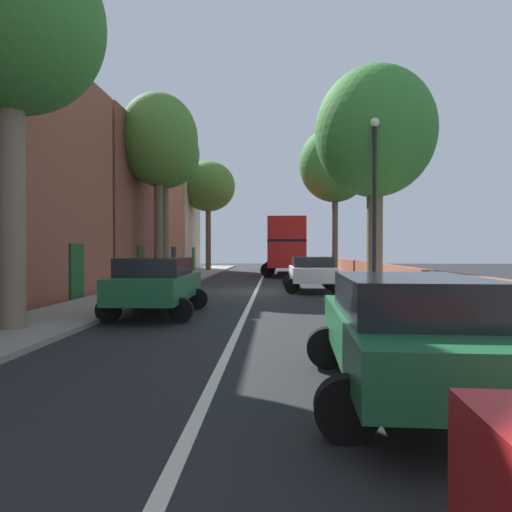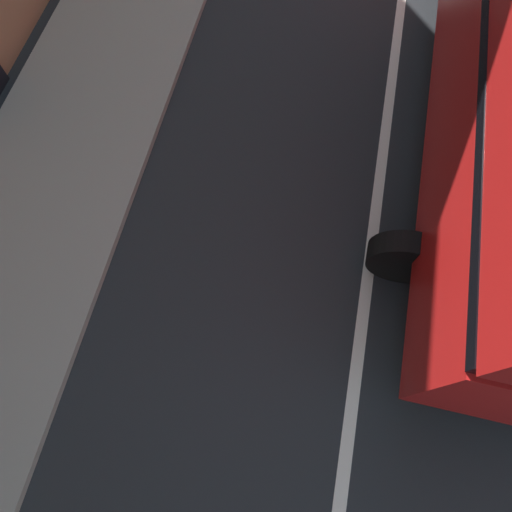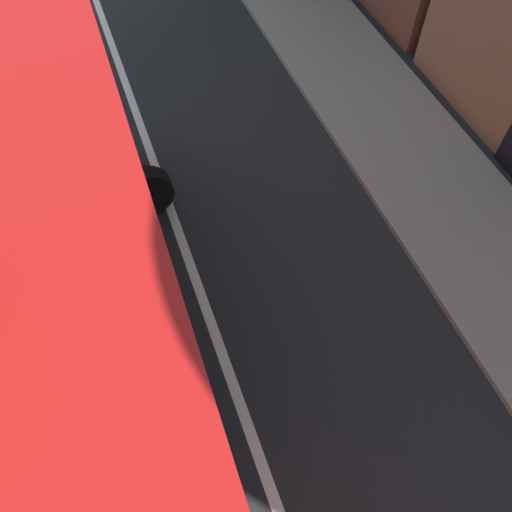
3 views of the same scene
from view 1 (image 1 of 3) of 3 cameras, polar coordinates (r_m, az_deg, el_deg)
The scene contains 18 objects.
ground_plane at distance 20.52m, azimuth 0.00°, elevation -4.45°, with size 84.00×84.00×0.00m, color black.
road_centre_line at distance 20.52m, azimuth 0.00°, elevation -4.44°, with size 0.16×54.00×0.01m, color silver.
sidewalk_left at distance 21.29m, azimuth -13.33°, elevation -4.12°, with size 2.60×60.00×0.12m, color gray.
sidewalk_right at distance 20.89m, azimuth 13.59°, elevation -4.21°, with size 2.60×60.00×0.12m, color gray.
terraced_houses_left at distance 23.00m, azimuth -21.86°, elevation 8.21°, with size 4.07×47.68×10.93m.
boundary_wall_right at distance 21.20m, azimuth 17.71°, elevation -2.76°, with size 0.36×54.00×1.15m, color brown.
double_decker_bus at distance 34.63m, azimuth 3.81°, elevation 1.58°, with size 3.68×11.33×4.06m.
parked_car_white_right_0 at distance 20.51m, azimuth 7.00°, elevation -1.92°, with size 2.57×4.03×1.56m.
parked_car_green_right_1 at distance 6.01m, azimuth 18.37°, elevation -8.56°, with size 2.52×4.53×1.55m.
parked_car_green_left_2 at distance 13.20m, azimuth -12.37°, elevation -3.27°, with size 2.55×4.33×1.64m.
street_tree_left_0 at distance 12.56m, azimuth -28.51°, elevation 24.31°, with size 4.10×4.10×8.96m.
street_tree_right_1 at distance 19.19m, azimuth 14.75°, elevation 14.67°, with size 4.74×4.74×9.00m.
street_tree_left_2 at distance 24.95m, azimuth -12.19°, elevation 13.97°, with size 4.13×4.13×9.95m.
street_tree_right_3 at distance 33.42m, azimuth 9.92°, elevation 11.23°, with size 5.12×5.12×10.55m.
street_tree_left_4 at distance 40.39m, azimuth -6.04°, elevation 8.63°, with size 4.72×4.72×9.53m.
street_tree_left_6 at distance 25.43m, azimuth -11.49°, elevation 12.26°, with size 3.81×3.81×8.74m.
lamppost_right at distance 16.32m, azimuth 14.69°, elevation 7.57°, with size 0.32×0.32×6.31m.
litter_bin_right at distance 10.14m, azimuth 28.53°, elevation -6.18°, with size 0.55×0.55×1.06m.
Camera 1 is at (0.87, -20.41, 1.87)m, focal length 31.78 mm.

